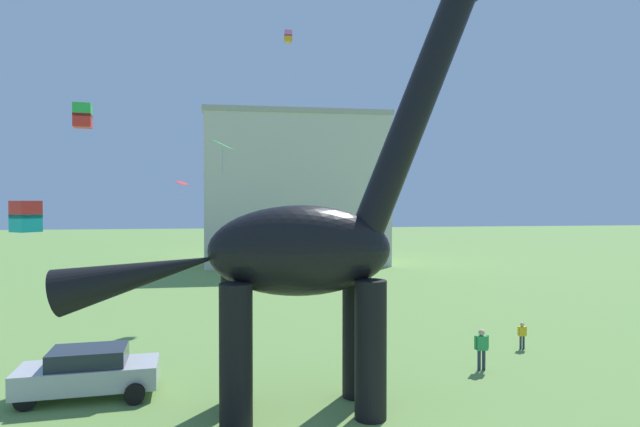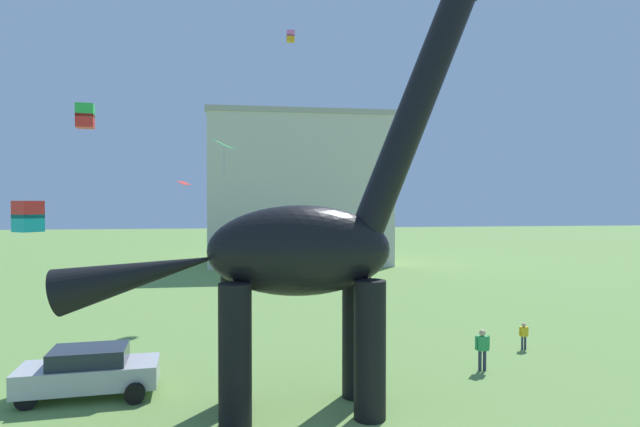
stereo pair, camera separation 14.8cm
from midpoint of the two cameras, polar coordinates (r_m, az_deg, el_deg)
dinosaur_sculpture at (r=15.56m, az=-2.11°, el=-4.01°), size 12.57×2.66×13.13m
parked_sedan_left at (r=18.95m, az=-23.42°, el=-15.32°), size 4.34×2.13×1.55m
person_far_spectator at (r=24.29m, az=21.30°, el=-11.95°), size 0.42×0.18×1.12m
person_photographer at (r=20.81m, az=17.32°, el=-13.47°), size 0.56×0.25×1.51m
kite_near_low at (r=28.05m, az=-14.33°, el=3.18°), size 0.75×0.81×0.87m
kite_apex at (r=24.96m, az=-28.83°, el=-0.27°), size 1.27×1.27×1.29m
kite_mid_left at (r=37.73m, az=-3.08°, el=18.56°), size 0.51×0.51×0.73m
kite_far_right at (r=23.72m, az=-10.15°, el=7.29°), size 1.03×1.27×1.45m
kite_mid_center at (r=31.41m, az=-23.89°, el=9.60°), size 1.01×1.01×1.28m
background_building_block at (r=54.32m, az=-2.33°, el=2.62°), size 18.08×10.00×15.10m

